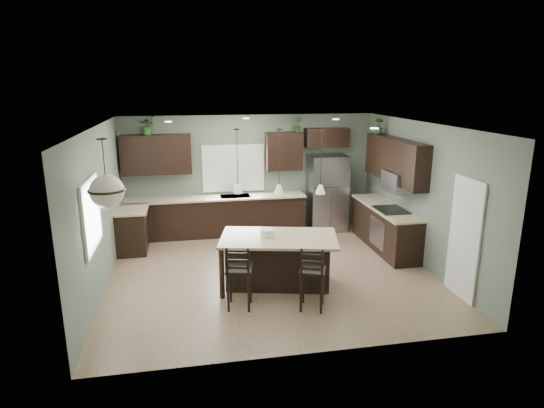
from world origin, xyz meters
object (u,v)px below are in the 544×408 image
at_px(bar_stool_left, 239,276).
at_px(plant_back_left, 148,125).
at_px(refrigerator, 327,193).
at_px(bar_stool_right, 312,277).
at_px(serving_dish, 267,233).
at_px(kitchen_island, 279,262).

bearing_deg(bar_stool_left, plant_back_left, 124.59).
distance_m(refrigerator, plant_back_left, 4.47).
bearing_deg(bar_stool_right, serving_dish, 140.92).
distance_m(serving_dish, bar_stool_right, 1.20).
relative_size(serving_dish, bar_stool_right, 0.22).
xyz_separation_m(refrigerator, serving_dish, (-2.00, -2.96, 0.07)).
xyz_separation_m(kitchen_island, plant_back_left, (-2.33, 3.16, 2.15)).
xyz_separation_m(kitchen_island, bar_stool_right, (0.36, -0.92, 0.08)).
xyz_separation_m(refrigerator, kitchen_island, (-1.81, -3.00, -0.46)).
distance_m(kitchen_island, serving_dish, 0.57).
xyz_separation_m(refrigerator, bar_stool_left, (-2.59, -3.67, -0.38)).
relative_size(refrigerator, plant_back_left, 4.26).
bearing_deg(refrigerator, plant_back_left, 177.79).
distance_m(bar_stool_right, plant_back_left, 5.31).
relative_size(serving_dish, bar_stool_left, 0.22).
relative_size(kitchen_island, bar_stool_left, 1.85).
bearing_deg(refrigerator, kitchen_island, -121.08).
bearing_deg(refrigerator, bar_stool_right, -110.30).
bearing_deg(plant_back_left, bar_stool_right, -56.66).
bearing_deg(serving_dish, bar_stool_left, -129.20).
height_order(refrigerator, bar_stool_right, refrigerator).
bearing_deg(kitchen_island, refrigerator, 71.81).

